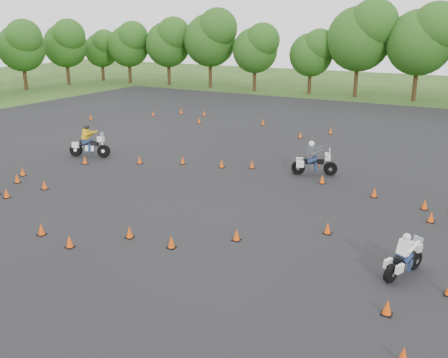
% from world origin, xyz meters
% --- Properties ---
extents(ground, '(140.00, 140.00, 0.00)m').
position_xyz_m(ground, '(0.00, 0.00, 0.00)').
color(ground, '#2D5119').
rests_on(ground, ground).
extents(asphalt_pad, '(62.00, 62.00, 0.00)m').
position_xyz_m(asphalt_pad, '(0.00, 6.00, 0.01)').
color(asphalt_pad, black).
rests_on(asphalt_pad, ground).
extents(treeline, '(86.70, 32.78, 10.80)m').
position_xyz_m(treeline, '(4.71, 35.39, 4.72)').
color(treeline, '#244E16').
rests_on(treeline, ground).
extents(traffic_cones, '(36.74, 32.77, 0.45)m').
position_xyz_m(traffic_cones, '(0.74, 5.38, 0.23)').
color(traffic_cones, '#E14809').
rests_on(traffic_cones, asphalt_pad).
extents(rider_grey, '(2.56, 1.61, 1.90)m').
position_xyz_m(rider_grey, '(2.12, 10.36, 0.95)').
color(rider_grey, '#3E4045').
rests_on(rider_grey, ground).
extents(rider_yellow, '(2.68, 1.58, 1.98)m').
position_xyz_m(rider_yellow, '(-11.18, 7.32, 0.99)').
color(rider_yellow, gold).
rests_on(rider_yellow, ground).
extents(rider_white, '(1.33, 2.12, 1.57)m').
position_xyz_m(rider_white, '(8.32, 0.91, 0.79)').
color(rider_white, white).
rests_on(rider_white, ground).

